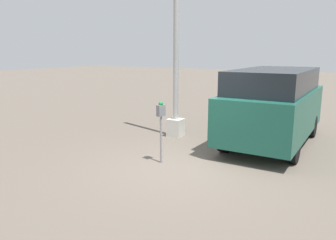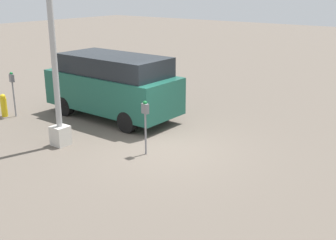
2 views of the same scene
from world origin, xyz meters
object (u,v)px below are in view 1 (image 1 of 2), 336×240
Objects in this scene: parked_van at (274,104)px; parking_meter_near at (161,118)px; fire_hydrant at (234,108)px; parking_meter_far at (238,90)px; lamp_post at (176,64)px.

parking_meter_near is at bearing 148.64° from parked_van.
parking_meter_near is 6.07m from fire_hydrant.
parking_meter_far is 3.65m from lamp_post.
lamp_post is at bearing 170.75° from fire_hydrant.
parking_meter_far is 0.33× the size of parked_van.
parking_meter_far reaches higher than parking_meter_near.
parking_meter_far is at bearing 36.03° from parked_van.
parked_van is at bearing -18.36° from parking_meter_near.
lamp_post is at bearing 103.58° from parked_van.
parking_meter_far reaches higher than fire_hydrant.
parked_van reaches higher than parking_meter_near.
parked_van is 3.82m from fire_hydrant.
fire_hydrant is (0.30, 0.23, -0.74)m from parking_meter_far.
fire_hydrant is at bearing -9.25° from lamp_post.
parking_meter_far is at bearing 14.58° from parking_meter_near.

